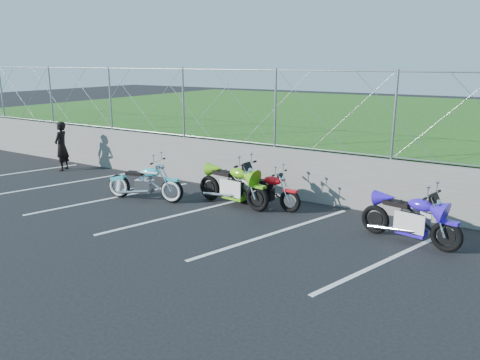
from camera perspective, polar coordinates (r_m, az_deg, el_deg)
The scene contains 10 objects.
ground at distance 10.37m, azimuth -10.05°, elevation -5.49°, with size 90.00×90.00×0.00m, color black.
retaining_wall at distance 12.88m, azimuth 0.26°, elevation 1.66°, with size 30.00×0.22×1.30m, color #63635F.
grass_field at distance 21.89m, azimuth 14.29°, elevation 6.48°, with size 30.00×20.00×1.30m, color #215316.
chain_link_fence at distance 12.62m, azimuth 0.27°, elevation 8.99°, with size 28.00×0.03×2.00m.
parking_lines at distance 10.41m, azimuth -1.40°, elevation -5.16°, with size 18.29×4.31×0.01m.
cruiser_turquoise at distance 12.15m, azimuth -11.40°, elevation -0.49°, with size 2.11×0.72×1.06m.
naked_orange at distance 11.32m, azimuth 3.28°, elevation -1.48°, with size 1.87×0.63×0.93m.
sportbike_green at distance 11.45m, azimuth -0.79°, elevation -0.83°, with size 2.15×0.77×1.12m.
sportbike_blue at distance 9.74m, azimuth 20.14°, elevation -4.65°, with size 2.02×0.72×1.06m.
person_standing at distance 16.24m, azimuth -20.93°, elevation 3.88°, with size 0.58×0.38×1.59m, color black.
Camera 1 is at (6.62, -7.18, 3.48)m, focal length 35.00 mm.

